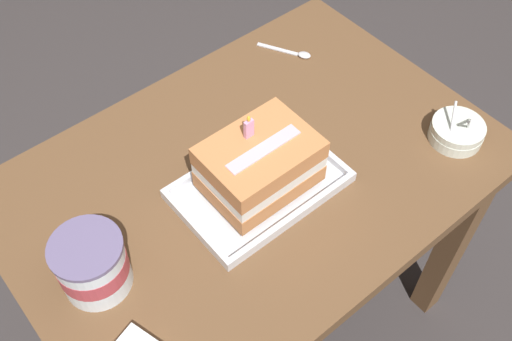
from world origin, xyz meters
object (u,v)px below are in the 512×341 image
Objects in this scene: bowl_stack at (457,132)px; serving_spoon_near_tray at (297,53)px; foil_tray at (259,187)px; ice_cream_tub at (92,264)px; birthday_cake at (260,164)px.

bowl_stack reaches higher than serving_spoon_near_tray.
ice_cream_tub is at bearing 175.91° from foil_tray.
serving_spoon_near_tray is (0.68, 0.23, -0.06)m from ice_cream_tub.
bowl_stack is (0.41, -0.16, -0.06)m from birthday_cake.
serving_spoon_near_tray is at bearing 101.01° from bowl_stack.
foil_tray is at bearing -90.00° from birthday_cake.
birthday_cake is at bearing -4.09° from ice_cream_tub.
birthday_cake is (0.00, 0.00, 0.07)m from foil_tray.
ice_cream_tub is at bearing 175.91° from birthday_cake.
birthday_cake is at bearing -142.40° from serving_spoon_near_tray.
birthday_cake is 1.67× the size of ice_cream_tub.
birthday_cake is 1.85× the size of bowl_stack.
ice_cream_tub reaches higher than foil_tray.
birthday_cake is at bearing 158.24° from bowl_stack.
ice_cream_tub is (-0.35, 0.03, 0.05)m from foil_tray.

